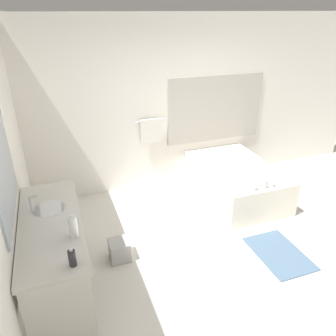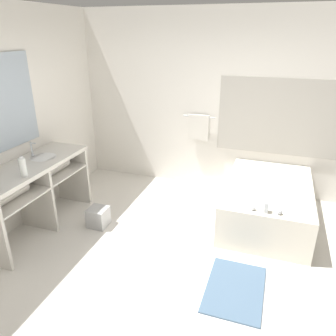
{
  "view_description": "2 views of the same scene",
  "coord_description": "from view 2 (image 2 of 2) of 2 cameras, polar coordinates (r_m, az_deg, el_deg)",
  "views": [
    {
      "loc": [
        -1.71,
        -2.58,
        2.72
      ],
      "look_at": [
        -0.41,
        1.02,
        0.86
      ],
      "focal_mm": 35.0,
      "sensor_mm": 36.0,
      "label": 1
    },
    {
      "loc": [
        0.84,
        -2.66,
        2.37
      ],
      "look_at": [
        -0.41,
        1.0,
        0.74
      ],
      "focal_mm": 35.0,
      "sensor_mm": 36.0,
      "label": 2
    }
  ],
  "objects": [
    {
      "name": "ground_plane",
      "position": [
        3.66,
        1.02,
        -17.49
      ],
      "size": [
        16.0,
        16.0,
        0.0
      ],
      "primitive_type": "plane",
      "color": "silver",
      "rests_on": "ground"
    },
    {
      "name": "bathtub",
      "position": [
        4.53,
        16.87,
        -5.55
      ],
      "size": [
        1.07,
        1.65,
        0.65
      ],
      "color": "silver",
      "rests_on": "ground_plane"
    },
    {
      "name": "bath_mat",
      "position": [
        3.52,
        11.57,
        -19.9
      ],
      "size": [
        0.55,
        0.81,
        0.02
      ],
      "color": "slate",
      "rests_on": "ground_plane"
    },
    {
      "name": "wall_back_with_blinds",
      "position": [
        5.06,
        9.38,
        10.85
      ],
      "size": [
        7.4,
        0.13,
        2.7
      ],
      "color": "white",
      "rests_on": "ground_plane"
    },
    {
      "name": "vanity_counter",
      "position": [
        4.36,
        -22.2,
        -2.17
      ],
      "size": [
        0.58,
        1.61,
        0.89
      ],
      "color": "silver",
      "rests_on": "ground_plane"
    },
    {
      "name": "water_bottle_1",
      "position": [
        3.87,
        -23.94,
        0.11
      ],
      "size": [
        0.07,
        0.07,
        0.23
      ],
      "color": "silver",
      "rests_on": "vanity_counter"
    },
    {
      "name": "sink_faucet",
      "position": [
        4.5,
        -22.63,
        3.05
      ],
      "size": [
        0.09,
        0.04,
        0.18
      ],
      "color": "silver",
      "rests_on": "vanity_counter"
    },
    {
      "name": "waste_bin",
      "position": [
        4.41,
        -12.05,
        -8.34
      ],
      "size": [
        0.24,
        0.24,
        0.25
      ],
      "color": "#B2B2B2",
      "rests_on": "ground_plane"
    }
  ]
}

